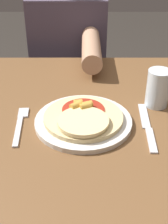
# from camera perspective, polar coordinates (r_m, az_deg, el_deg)

# --- Properties ---
(dining_table) EXTENTS (1.00, 0.90, 0.77)m
(dining_table) POSITION_cam_1_polar(r_m,az_deg,el_deg) (0.92, 1.82, -8.51)
(dining_table) COLOR brown
(dining_table) RESTS_ON ground_plane
(plate) EXTENTS (0.26, 0.26, 0.01)m
(plate) POSITION_cam_1_polar(r_m,az_deg,el_deg) (0.83, 0.00, -1.91)
(plate) COLOR silver
(plate) RESTS_ON dining_table
(pizza) EXTENTS (0.21, 0.21, 0.04)m
(pizza) POSITION_cam_1_polar(r_m,az_deg,el_deg) (0.82, -0.02, -1.05)
(pizza) COLOR #E0C689
(pizza) RESTS_ON plate
(fork) EXTENTS (0.03, 0.18, 0.00)m
(fork) POSITION_cam_1_polar(r_m,az_deg,el_deg) (0.85, -11.44, -2.01)
(fork) COLOR silver
(fork) RESTS_ON dining_table
(knife) EXTENTS (0.03, 0.22, 0.00)m
(knife) POSITION_cam_1_polar(r_m,az_deg,el_deg) (0.84, 11.65, -2.74)
(knife) COLOR silver
(knife) RESTS_ON dining_table
(drinking_glass) EXTENTS (0.07, 0.07, 0.11)m
(drinking_glass) POSITION_cam_1_polar(r_m,az_deg,el_deg) (0.92, 13.50, 4.22)
(drinking_glass) COLOR silver
(drinking_glass) RESTS_ON dining_table
(person_diner) EXTENTS (0.33, 0.52, 1.14)m
(person_diner) POSITION_cam_1_polar(r_m,az_deg,el_deg) (1.47, -2.54, 8.80)
(person_diner) COLOR #2D2D38
(person_diner) RESTS_ON ground_plane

